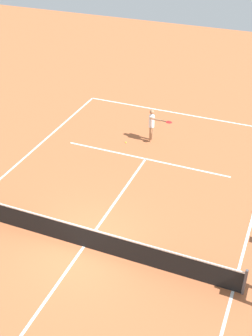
% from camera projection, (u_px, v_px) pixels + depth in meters
% --- Properties ---
extents(ground_plane, '(60.00, 60.00, 0.00)m').
position_uv_depth(ground_plane, '(84.00, 247.00, 16.18)').
color(ground_plane, '#B76038').
extents(court_lines, '(11.04, 23.96, 0.01)m').
position_uv_depth(court_lines, '(84.00, 246.00, 16.18)').
color(court_lines, white).
rests_on(court_lines, ground).
extents(tennis_net, '(11.64, 0.10, 1.07)m').
position_uv_depth(tennis_net, '(83.00, 236.00, 15.91)').
color(tennis_net, '#4C4C51').
rests_on(tennis_net, ground).
extents(player_serving, '(1.28, 0.63, 1.75)m').
position_uv_depth(player_serving, '(152.00, 123.00, 22.14)').
color(player_serving, '#9E704C').
rests_on(player_serving, ground).
extents(tennis_ball, '(0.07, 0.07, 0.07)m').
position_uv_depth(tennis_ball, '(126.00, 142.00, 22.52)').
color(tennis_ball, '#CCE033').
rests_on(tennis_ball, ground).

